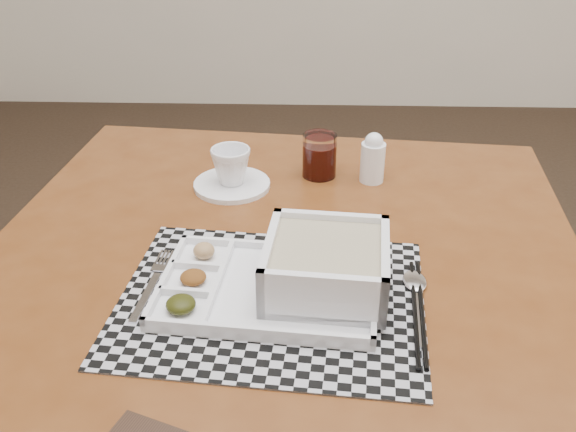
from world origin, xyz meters
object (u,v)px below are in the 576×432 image
object	(u,v)px
serving_tray	(308,274)
cup	(231,166)
dining_table	(282,289)
creamer_bottle	(373,158)
juice_glass	(319,157)

from	to	relation	value
serving_tray	cup	world-z (taller)	serving_tray
dining_table	creamer_bottle	xyz separation A→B (m)	(0.17, 0.27, 0.13)
dining_table	serving_tray	size ratio (longest dim) A/B	3.07
dining_table	juice_glass	world-z (taller)	juice_glass
dining_table	creamer_bottle	bearing A→B (deg)	57.68
serving_tray	cup	xyz separation A→B (m)	(-0.15, 0.34, 0.01)
dining_table	serving_tray	bearing A→B (deg)	-68.61
creamer_bottle	juice_glass	bearing A→B (deg)	169.07
cup	juice_glass	xyz separation A→B (m)	(0.17, 0.06, -0.01)
serving_tray	creamer_bottle	distance (m)	0.40
dining_table	cup	xyz separation A→B (m)	(-0.11, 0.23, 0.12)
dining_table	serving_tray	world-z (taller)	serving_tray
dining_table	creamer_bottle	size ratio (longest dim) A/B	10.53
serving_tray	cup	bearing A→B (deg)	113.82
serving_tray	creamer_bottle	size ratio (longest dim) A/B	3.43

